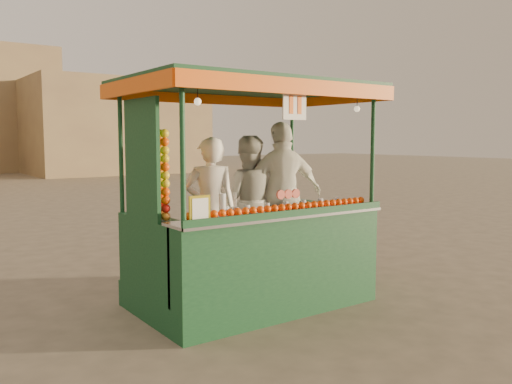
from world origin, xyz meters
TOP-DOWN VIEW (x-y plane):
  - ground at (0.00, 0.00)m, footprint 90.00×90.00m
  - building_right at (7.00, 24.00)m, footprint 9.00×6.00m
  - juice_cart at (-0.50, 0.04)m, footprint 2.74×1.77m
  - vendor_left at (-0.79, 0.42)m, footprint 0.68×0.58m
  - vendor_middle at (-0.11, 0.66)m, footprint 0.99×0.95m
  - vendor_right at (0.28, 0.45)m, footprint 1.12×0.65m

SIDE VIEW (x-z plane):
  - ground at x=0.00m, z-range 0.00..0.00m
  - juice_cart at x=-0.50m, z-range -0.44..2.05m
  - vendor_left at x=-0.79m, z-range 0.29..1.88m
  - vendor_middle at x=-0.11m, z-range 0.29..1.90m
  - vendor_right at x=0.28m, z-range 0.29..2.08m
  - building_right at x=7.00m, z-range 0.00..5.00m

